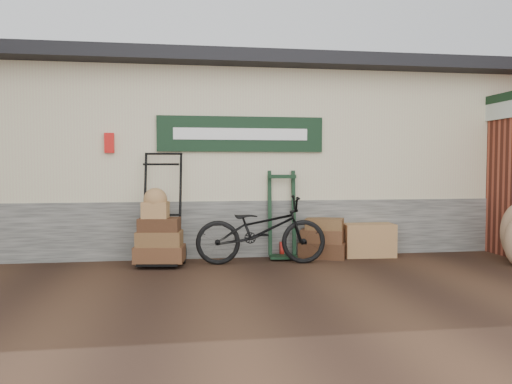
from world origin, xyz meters
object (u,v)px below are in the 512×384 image
green_barrow (282,215)px  suitcase_stack (323,238)px  wicker_hamper (367,239)px  bicycle (261,226)px  porter_trolley (162,207)px

green_barrow → suitcase_stack: green_barrow is taller
wicker_hamper → bicycle: bicycle is taller
porter_trolley → wicker_hamper: porter_trolley is taller
porter_trolley → suitcase_stack: bearing=11.6°
porter_trolley → green_barrow: (1.86, 0.22, -0.16)m
bicycle → green_barrow: bearing=-40.3°
green_barrow → bicycle: (-0.40, -0.42, -0.13)m
suitcase_stack → wicker_hamper: (0.76, 0.05, -0.05)m
green_barrow → bicycle: bearing=-129.4°
green_barrow → bicycle: size_ratio=0.71×
green_barrow → suitcase_stack: 0.74m
porter_trolley → green_barrow: bearing=14.5°
suitcase_stack → bicycle: bearing=-160.8°
wicker_hamper → porter_trolley: bearing=-176.2°
wicker_hamper → green_barrow: bearing=180.0°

